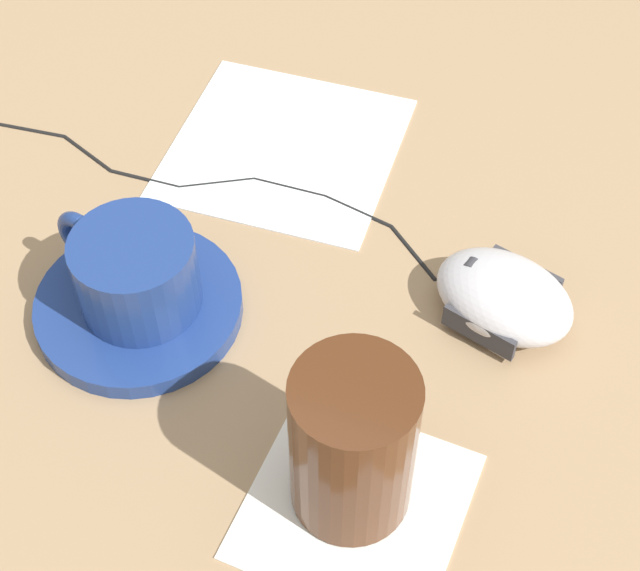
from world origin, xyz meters
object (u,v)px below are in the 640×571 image
at_px(computer_mouse, 504,296).
at_px(drinking_glass, 353,445).
at_px(coffee_cup, 134,271).
at_px(saucer, 139,306).

height_order(computer_mouse, drinking_glass, drinking_glass).
height_order(coffee_cup, computer_mouse, coffee_cup).
xyz_separation_m(saucer, coffee_cup, (-0.00, 0.00, 0.04)).
relative_size(coffee_cup, computer_mouse, 0.96).
distance_m(coffee_cup, drinking_glass, 0.19).
bearing_deg(coffee_cup, saucer, -19.58).
height_order(saucer, drinking_glass, drinking_glass).
height_order(coffee_cup, drinking_glass, drinking_glass).
relative_size(computer_mouse, drinking_glass, 1.00).
relative_size(saucer, drinking_glass, 1.27).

